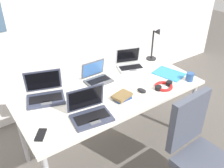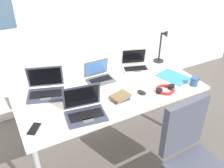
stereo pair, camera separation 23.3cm
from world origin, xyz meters
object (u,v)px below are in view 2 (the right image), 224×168
at_px(laptop_front_right, 46,89).
at_px(headphones, 165,89).
at_px(laptop_mid_desk, 99,76).
at_px(cell_phone, 34,129).
at_px(book_stack, 120,97).
at_px(paper_folder_center, 173,77).
at_px(computer_mouse, 142,92).
at_px(laptop_back_left, 135,65).
at_px(desk_lamp, 162,47).
at_px(laptop_center, 85,110).
at_px(coffee_mug, 194,81).

xyz_separation_m(laptop_front_right, headphones, (1.03, -0.50, -0.03)).
relative_size(laptop_mid_desk, cell_phone, 1.94).
relative_size(laptop_front_right, book_stack, 2.05).
bearing_deg(paper_folder_center, laptop_front_right, 165.28).
relative_size(laptop_mid_desk, computer_mouse, 2.75).
height_order(cell_phone, book_stack, book_stack).
height_order(laptop_back_left, book_stack, laptop_back_left).
distance_m(laptop_back_left, headphones, 0.53).
bearing_deg(laptop_mid_desk, book_stack, -87.60).
bearing_deg(cell_phone, laptop_back_left, 57.64).
xyz_separation_m(desk_lamp, laptop_back_left, (-0.35, 0.01, -0.15)).
xyz_separation_m(laptop_mid_desk, paper_folder_center, (0.72, -0.33, -0.04)).
relative_size(laptop_front_right, headphones, 1.89).
relative_size(laptop_back_left, cell_phone, 2.55).
height_order(laptop_back_left, cell_phone, laptop_back_left).
distance_m(desk_lamp, computer_mouse, 0.75).
xyz_separation_m(laptop_center, cell_phone, (-0.42, 0.02, -0.04)).
xyz_separation_m(computer_mouse, headphones, (0.23, -0.06, -0.00)).
xyz_separation_m(laptop_back_left, paper_folder_center, (0.25, -0.36, -0.04)).
distance_m(laptop_mid_desk, cell_phone, 0.90).
xyz_separation_m(laptop_center, coffee_mug, (1.14, -0.09, -0.00)).
height_order(desk_lamp, book_stack, desk_lamp).
height_order(desk_lamp, laptop_back_left, desk_lamp).
bearing_deg(laptop_front_right, laptop_back_left, 1.45).
height_order(desk_lamp, laptop_center, desk_lamp).
distance_m(laptop_back_left, paper_folder_center, 0.44).
bearing_deg(cell_phone, laptop_mid_desk, 66.27).
bearing_deg(laptop_center, desk_lamp, 22.53).
relative_size(headphones, coffee_mug, 1.89).
relative_size(desk_lamp, coffee_mug, 3.54).
bearing_deg(laptop_mid_desk, desk_lamp, 1.73).
relative_size(laptop_center, paper_folder_center, 1.15).
relative_size(laptop_mid_desk, coffee_mug, 2.34).
xyz_separation_m(paper_folder_center, coffee_mug, (0.07, -0.22, 0.04)).
bearing_deg(laptop_front_right, book_stack, -36.00).
relative_size(laptop_front_right, laptop_mid_desk, 1.53).
bearing_deg(coffee_mug, paper_folder_center, 108.08).
bearing_deg(headphones, book_stack, 169.69).
height_order(cell_phone, headphones, headphones).
bearing_deg(laptop_center, paper_folder_center, 7.17).
bearing_deg(desk_lamp, laptop_front_right, -179.31).
height_order(computer_mouse, paper_folder_center, computer_mouse).
bearing_deg(paper_folder_center, coffee_mug, -71.92).
relative_size(laptop_center, book_stack, 1.80).
bearing_deg(headphones, laptop_center, 177.93).
bearing_deg(laptop_back_left, coffee_mug, -60.68).
distance_m(laptop_back_left, coffee_mug, 0.67).
relative_size(laptop_back_left, coffee_mug, 3.07).
distance_m(laptop_mid_desk, book_stack, 0.41).
height_order(computer_mouse, book_stack, book_stack).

